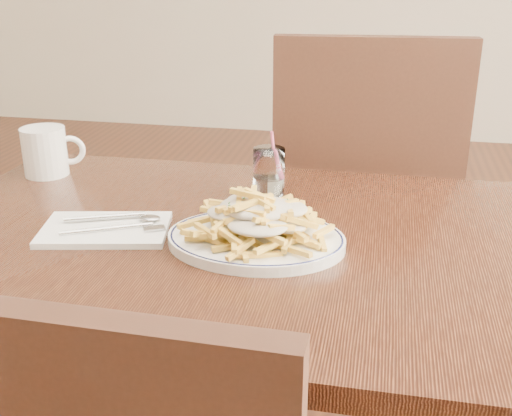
% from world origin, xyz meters
% --- Properties ---
extents(table, '(1.20, 0.80, 0.75)m').
position_xyz_m(table, '(0.00, 0.00, 0.67)').
color(table, black).
rests_on(table, ground).
extents(chair_far, '(0.52, 0.52, 1.04)m').
position_xyz_m(chair_far, '(0.20, 0.66, 0.59)').
color(chair_far, black).
rests_on(chair_far, ground).
extents(fries_plate, '(0.38, 0.36, 0.02)m').
position_xyz_m(fries_plate, '(0.05, -0.04, 0.76)').
color(fries_plate, white).
rests_on(fries_plate, table).
extents(loaded_fries, '(0.26, 0.22, 0.07)m').
position_xyz_m(loaded_fries, '(0.05, -0.04, 0.81)').
color(loaded_fries, gold).
rests_on(loaded_fries, fries_plate).
extents(napkin, '(0.25, 0.19, 0.01)m').
position_xyz_m(napkin, '(-0.23, -0.04, 0.76)').
color(napkin, white).
rests_on(napkin, table).
extents(cutlery, '(0.20, 0.15, 0.01)m').
position_xyz_m(cutlery, '(-0.24, -0.03, 0.76)').
color(cutlery, silver).
rests_on(cutlery, napkin).
extents(water_glass, '(0.07, 0.07, 0.14)m').
position_xyz_m(water_glass, '(0.02, 0.20, 0.80)').
color(water_glass, white).
rests_on(water_glass, table).
extents(coffee_mug, '(0.14, 0.10, 0.11)m').
position_xyz_m(coffee_mug, '(-0.50, 0.24, 0.80)').
color(coffee_mug, white).
rests_on(coffee_mug, table).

